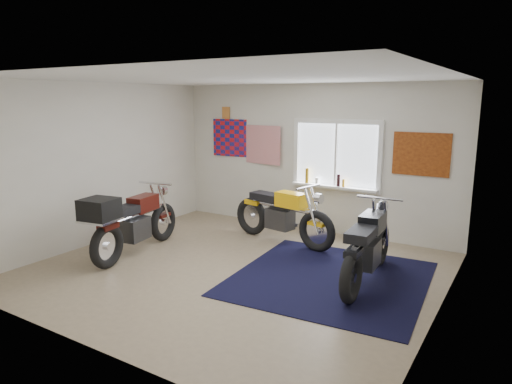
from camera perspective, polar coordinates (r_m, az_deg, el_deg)
The scene contains 10 objects.
ground at distance 6.70m, azimuth -2.58°, elevation -9.68°, with size 5.50×5.50×0.00m, color #9E896B.
room_shell at distance 6.29m, azimuth -2.71°, elevation 4.38°, with size 5.50×5.50×5.50m.
navy_rug at distance 6.46m, azimuth 9.23°, elevation -10.58°, with size 2.50×2.60×0.01m, color black.
window_assembly at distance 8.27m, azimuth 9.97°, elevation 4.04°, with size 1.66×0.17×1.26m.
oil_bottles at distance 8.35m, azimuth 8.20°, elevation 1.69°, with size 0.77×0.07×0.28m.
flag_display at distance 9.37m, azimuth -3.78°, elevation 9.85°, with size 1.60×0.10×1.17m.
triumph_poster at distance 7.84m, azimuth 19.95°, elevation 4.46°, with size 0.90×0.03×0.70m, color #A54C14.
yellow_triumph at distance 7.81m, azimuth 3.27°, elevation -2.98°, with size 2.10×0.66×1.06m.
black_chrome_bike at distance 6.29m, azimuth 13.75°, elevation -6.87°, with size 0.64×2.10×1.08m.
maroon_tourer at distance 7.35m, azimuth -15.49°, elevation -3.62°, with size 0.79×2.11×1.07m.
Camera 1 is at (3.53, -5.15, 2.42)m, focal length 32.00 mm.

